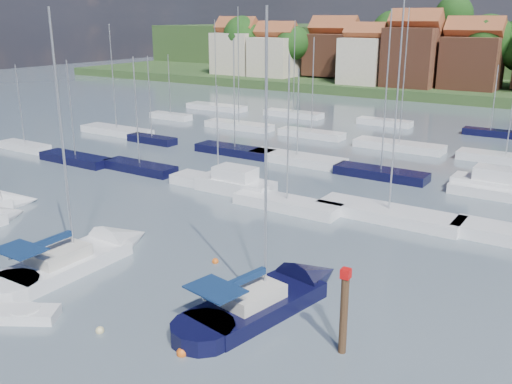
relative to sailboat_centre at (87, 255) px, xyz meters
The scene contains 10 objects.
ground 37.13m from the sailboat_centre, 82.68° to the left, with size 260.00×260.00×0.00m, color #4B5A65.
sailboat_centre is the anchor object (origin of this frame).
sailboat_navy 12.78m from the sailboat_centre, ahead, with size 5.30×12.18×16.33m.
tender 7.23m from the sailboat_centre, 65.37° to the right, with size 3.43×2.86×0.68m.
timber_piling 17.58m from the sailboat_centre, ahead, with size 0.40×0.40×6.37m.
buoy_c 3.49m from the sailboat_centre, 106.21° to the right, with size 0.48×0.48×0.48m, color #D85914.
buoy_d 8.92m from the sailboat_centre, 37.49° to the right, with size 0.41×0.41×0.41m, color beige.
buoy_e 7.98m from the sailboat_centre, 30.80° to the left, with size 0.41×0.41×0.41m, color #D85914.
buoy_f 12.56m from the sailboat_centre, 22.17° to the right, with size 0.51×0.51×0.51m, color #D85914.
marina_field 32.65m from the sailboat_centre, 78.27° to the left, with size 79.62×41.41×15.93m.
Camera 1 is at (21.85, -18.42, 14.55)m, focal length 40.00 mm.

